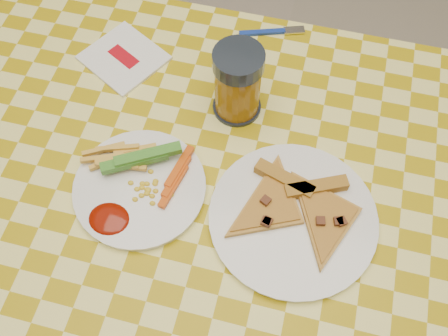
{
  "coord_description": "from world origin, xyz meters",
  "views": [
    {
      "loc": [
        0.11,
        -0.33,
        1.5
      ],
      "look_at": [
        0.01,
        0.06,
        0.78
      ],
      "focal_mm": 40.0,
      "sensor_mm": 36.0,
      "label": 1
    }
  ],
  "objects_px": {
    "plate_right": "(293,219)",
    "table": "(210,222)",
    "plate_left": "(140,188)",
    "drink_glass": "(238,84)"
  },
  "relations": [
    {
      "from": "plate_left",
      "to": "drink_glass",
      "type": "xyz_separation_m",
      "value": [
        0.12,
        0.2,
        0.06
      ]
    },
    {
      "from": "plate_right",
      "to": "table",
      "type": "bearing_deg",
      "value": -177.22
    },
    {
      "from": "plate_right",
      "to": "drink_glass",
      "type": "height_order",
      "value": "drink_glass"
    },
    {
      "from": "plate_left",
      "to": "plate_right",
      "type": "bearing_deg",
      "value": 1.82
    },
    {
      "from": "table",
      "to": "drink_glass",
      "type": "xyz_separation_m",
      "value": [
        -0.0,
        0.2,
        0.14
      ]
    },
    {
      "from": "table",
      "to": "plate_left",
      "type": "relative_size",
      "value": 5.93
    },
    {
      "from": "table",
      "to": "drink_glass",
      "type": "height_order",
      "value": "drink_glass"
    },
    {
      "from": "plate_left",
      "to": "plate_right",
      "type": "xyz_separation_m",
      "value": [
        0.26,
        0.01,
        0.0
      ]
    },
    {
      "from": "table",
      "to": "plate_right",
      "type": "bearing_deg",
      "value": 2.78
    },
    {
      "from": "table",
      "to": "plate_right",
      "type": "distance_m",
      "value": 0.16
    }
  ]
}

